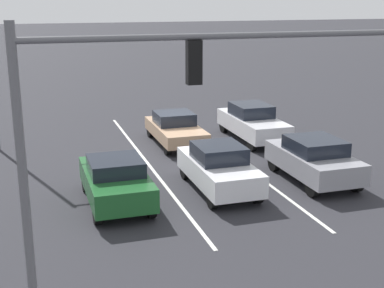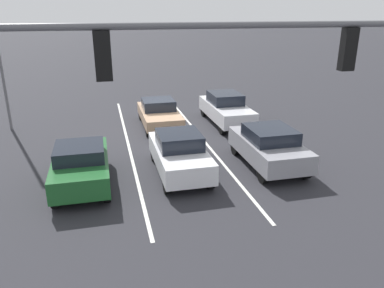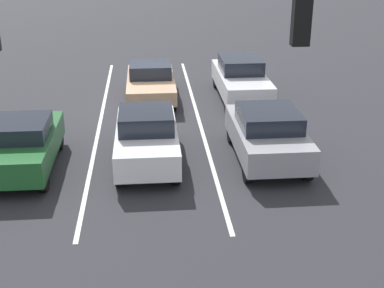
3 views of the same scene
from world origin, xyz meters
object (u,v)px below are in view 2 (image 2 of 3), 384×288
(car_tan_midlane_second, at_px, (159,113))
(traffic_signal_gantry, at_px, (121,84))
(car_darkgreen_rightlane_front, at_px, (81,165))
(car_gray_leftlane_front, at_px, (269,146))
(car_white_midlane_front, at_px, (179,153))
(car_silver_leftlane_second, at_px, (226,108))

(car_tan_midlane_second, relative_size, traffic_signal_gantry, 0.34)
(car_darkgreen_rightlane_front, bearing_deg, car_gray_leftlane_front, -179.38)
(car_gray_leftlane_front, bearing_deg, traffic_signal_gantry, 41.44)
(car_white_midlane_front, distance_m, car_darkgreen_rightlane_front, 3.58)
(car_darkgreen_rightlane_front, bearing_deg, car_tan_midlane_second, -120.44)
(car_white_midlane_front, xyz_separation_m, car_tan_midlane_second, (-0.22, -6.25, -0.09))
(car_gray_leftlane_front, xyz_separation_m, car_darkgreen_rightlane_front, (7.15, 0.08, -0.04))
(car_gray_leftlane_front, height_order, car_darkgreen_rightlane_front, car_gray_leftlane_front)
(car_gray_leftlane_front, relative_size, car_silver_leftlane_second, 0.87)
(traffic_signal_gantry, bearing_deg, car_white_midlane_front, -113.26)
(car_white_midlane_front, xyz_separation_m, car_silver_leftlane_second, (-3.83, -5.88, 0.03))
(car_tan_midlane_second, height_order, traffic_signal_gantry, traffic_signal_gantry)
(car_white_midlane_front, height_order, car_tan_midlane_second, car_white_midlane_front)
(car_gray_leftlane_front, height_order, car_tan_midlane_second, car_gray_leftlane_front)
(car_gray_leftlane_front, distance_m, car_silver_leftlane_second, 6.01)
(car_white_midlane_front, relative_size, car_gray_leftlane_front, 1.02)
(car_silver_leftlane_second, bearing_deg, car_darkgreen_rightlane_front, 39.41)
(car_silver_leftlane_second, relative_size, traffic_signal_gantry, 0.37)
(car_white_midlane_front, relative_size, car_darkgreen_rightlane_front, 1.03)
(car_white_midlane_front, height_order, car_silver_leftlane_second, car_silver_leftlane_second)
(car_tan_midlane_second, xyz_separation_m, traffic_signal_gantry, (2.49, 11.54, 3.81))
(car_gray_leftlane_front, relative_size, car_tan_midlane_second, 0.95)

